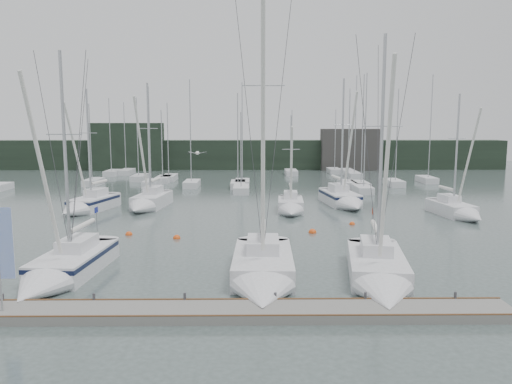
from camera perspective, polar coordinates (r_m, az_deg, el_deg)
ground at (r=26.52m, az=-2.61°, el=-9.95°), size 160.00×160.00×0.00m
dock at (r=21.75m, az=-3.08°, el=-13.51°), size 24.00×2.00×0.40m
far_treeline at (r=87.40m, az=-1.23°, el=4.29°), size 90.00×4.00×5.00m
far_building_left at (r=87.84m, az=-14.46°, el=5.04°), size 12.00×3.00×8.00m
far_building_right at (r=87.03m, az=10.73°, el=4.80°), size 10.00×3.00×7.00m
mast_forest at (r=67.83m, az=-1.53°, el=1.50°), size 56.10×26.46×14.87m
sailboat_near_left at (r=27.88m, az=-21.48°, el=-8.41°), size 3.46×9.61×12.75m
sailboat_near_center at (r=25.23m, az=0.78°, el=-9.55°), size 3.40×10.04×17.01m
sailboat_near_right at (r=25.88m, az=13.99°, el=-9.41°), size 4.34×10.07×13.51m
sailboat_mid_a at (r=48.14m, az=-18.88°, el=-1.46°), size 4.27×8.08×11.96m
sailboat_mid_b at (r=48.09m, az=-12.36°, el=-1.25°), size 3.52×8.11×12.61m
sailboat_mid_c at (r=45.11m, az=4.00°, el=-1.76°), size 2.63×6.47×9.48m
sailboat_mid_d at (r=49.24m, az=10.08°, el=-0.93°), size 3.79×8.76×13.21m
sailboat_mid_e at (r=46.28m, az=22.22°, el=-2.10°), size 3.20×7.34×11.29m
buoy_a at (r=35.85m, az=-9.05°, el=-5.27°), size 0.53×0.53×0.53m
buoy_b at (r=37.43m, az=6.47°, el=-4.65°), size 0.60×0.60×0.60m
buoy_c at (r=37.68m, az=-14.33°, el=-4.77°), size 0.52×0.52×0.52m
dock_banner at (r=22.94m, az=-26.92°, el=-5.82°), size 0.68×0.08×4.46m
seagull at (r=25.54m, az=-6.72°, el=4.45°), size 0.92×0.41×0.18m
buoy_d at (r=40.90m, az=10.93°, el=-3.66°), size 0.46×0.46×0.46m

